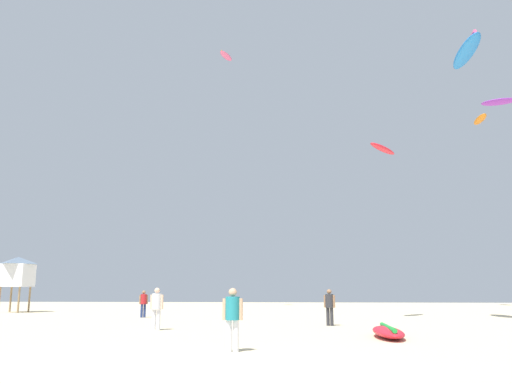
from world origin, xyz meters
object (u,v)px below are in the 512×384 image
person_midground (144,302)px  kite_aloft_3 (480,119)px  person_foreground (233,314)px  kite_aloft_0 (226,56)px  kite_aloft_1 (383,149)px  kite_aloft_2 (499,102)px  lifeguard_tower (17,271)px  kite_grounded_near (388,332)px  person_right (330,304)px  person_left (157,305)px  kite_aloft_4 (466,52)px

person_midground → kite_aloft_3: bearing=94.3°
person_foreground → kite_aloft_0: (-5.33, 34.10, 24.45)m
kite_aloft_1 → kite_aloft_3: bearing=57.2°
kite_aloft_2 → person_midground: bearing=-162.2°
person_foreground → kite_aloft_2: (17.80, 25.19, 15.26)m
lifeguard_tower → kite_grounded_near: bearing=-37.2°
person_right → person_left: bearing=137.8°
person_left → person_midground: bearing=-153.9°
person_right → kite_aloft_2: 25.66m
kite_aloft_0 → kite_aloft_3: (26.22, 3.79, -6.33)m
person_foreground → person_left: bearing=32.1°
kite_grounded_near → person_midground: bearing=135.5°
person_left → kite_grounded_near: (9.09, -2.68, -0.81)m
kite_aloft_2 → kite_aloft_4: size_ratio=0.60×
person_right → kite_aloft_4: kite_aloft_4 is taller
person_foreground → kite_aloft_3: size_ratio=0.48×
person_foreground → lifeguard_tower: lifeguard_tower is taller
kite_aloft_3 → kite_aloft_4: size_ratio=0.79×
kite_aloft_2 → kite_aloft_3: bearing=76.4°
kite_aloft_0 → kite_aloft_4: (16.82, -20.75, -10.53)m
person_foreground → kite_grounded_near: 6.76m
person_foreground → lifeguard_tower: bearing=42.4°
person_midground → kite_aloft_0: size_ratio=0.65×
kite_aloft_1 → kite_aloft_2: (10.70, 8.67, 6.04)m
person_midground → kite_aloft_2: kite_aloft_2 is taller
kite_aloft_1 → kite_aloft_2: bearing=39.0°
person_right → kite_aloft_3: (17.63, 27.32, 18.13)m
kite_aloft_4 → kite_aloft_1: bearing=144.2°
lifeguard_tower → kite_aloft_1: size_ratio=1.34×
person_right → kite_aloft_3: 37.23m
kite_aloft_2 → kite_aloft_3: size_ratio=0.76×
kite_aloft_2 → kite_aloft_0: bearing=158.9°
lifeguard_tower → kite_aloft_2: 39.69m
person_left → kite_aloft_4: kite_aloft_4 is taller
person_midground → lifeguard_tower: (-11.83, 6.16, 2.10)m
person_right → kite_aloft_0: bearing=43.7°
person_midground → kite_aloft_2: (25.54, 8.20, 15.31)m
person_midground → kite_aloft_3: kite_aloft_3 is taller
person_left → kite_aloft_3: size_ratio=0.49×
person_foreground → person_right: person_foreground is taller
person_foreground → kite_aloft_4: size_ratio=0.38×
kite_grounded_near → kite_aloft_2: kite_aloft_2 is taller
person_midground → kite_grounded_near: size_ratio=0.45×
kite_grounded_near → kite_aloft_1: size_ratio=1.17×
person_foreground → kite_aloft_1: (7.10, 16.52, 9.22)m
kite_grounded_near → person_right: bearing=105.5°
person_foreground → person_right: bearing=-14.9°
kite_aloft_0 → kite_aloft_4: size_ratio=0.55×
person_midground → person_left: 10.38m
kite_aloft_1 → kite_aloft_3: size_ratio=0.87×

